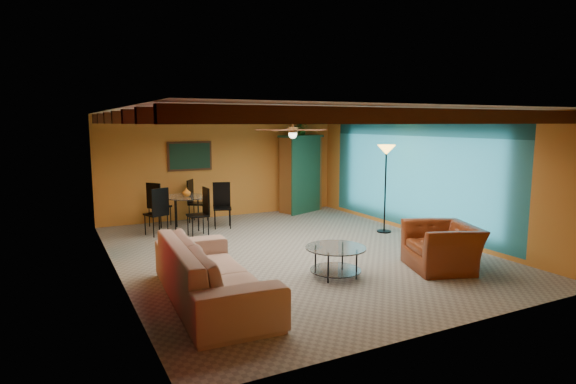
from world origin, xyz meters
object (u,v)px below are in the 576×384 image
coffee_table (336,262)px  dining_table (187,206)px  armoire (301,175)px  vase (186,179)px  armchair (442,247)px  potted_plant (301,129)px  sofa (212,271)px  floor_lamp (385,189)px

coffee_table → dining_table: size_ratio=0.47×
armoire → vase: size_ratio=10.38×
dining_table → armchair: bearing=-58.7°
potted_plant → vase: size_ratio=2.35×
sofa → potted_plant: 7.28m
coffee_table → dining_table: dining_table is taller
dining_table → vase: size_ratio=10.38×
coffee_table → armoire: size_ratio=0.47×
potted_plant → coffee_table: bearing=-113.0°
armchair → floor_lamp: (0.89, 2.68, 0.62)m
potted_plant → vase: potted_plant is taller
armchair → dining_table: (-3.06, 5.05, 0.15)m
armoire → floor_lamp: armoire is taller
coffee_table → potted_plant: (2.29, 5.38, 2.08)m
dining_table → potted_plant: potted_plant is taller
armchair → coffee_table: size_ratio=1.21×
potted_plant → armoire: bearing=0.0°
coffee_table → dining_table: bearing=104.9°
floor_lamp → potted_plant: 3.48m
armoire → vase: 3.60m
armchair → potted_plant: 6.19m
armchair → vase: (-3.06, 5.05, 0.80)m
dining_table → vase: (-0.00, 0.00, 0.65)m
floor_lamp → vase: floor_lamp is taller
armchair → coffee_table: bearing=-84.9°
sofa → coffee_table: (2.12, 0.10, -0.17)m
potted_plant → armchair: bearing=-94.3°
sofa → potted_plant: (4.41, 5.48, 1.90)m
armchair → vase: 5.96m
dining_table → floor_lamp: floor_lamp is taller
vase → sofa: bearing=-101.0°
coffee_table → potted_plant: potted_plant is taller
coffee_table → sofa: bearing=-177.4°
armchair → dining_table: size_ratio=0.57×
dining_table → potted_plant: bearing=13.0°
sofa → floor_lamp: 5.41m
dining_table → vase: vase is taller
armoire → floor_lamp: size_ratio=1.04×
armchair → floor_lamp: 2.89m
coffee_table → vase: bearing=104.9°
sofa → vase: (0.91, 4.66, 0.76)m
dining_table → armoire: bearing=13.0°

